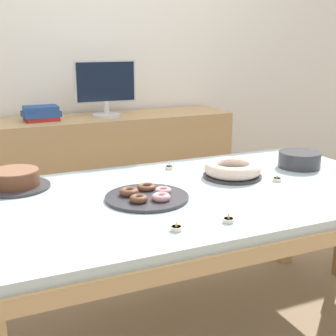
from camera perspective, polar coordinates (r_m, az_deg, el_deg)
ground_plane at (r=2.35m, az=3.20°, el=-19.80°), size 12.00×12.00×0.00m
wall_back at (r=3.51m, az=-9.57°, el=14.27°), size 8.00×0.10×2.60m
dining_table at (r=2.05m, az=3.47°, el=-4.73°), size 1.88×1.06×0.73m
sideboard at (r=3.35m, az=-7.60°, el=-0.92°), size 1.80×0.44×0.85m
computer_monitor at (r=3.24m, az=-7.60°, el=9.58°), size 0.42×0.20×0.38m
book_stack at (r=3.16m, az=-15.22°, el=6.44°), size 0.24×0.18×0.10m
cake_chocolate_round at (r=2.14m, az=-18.14°, el=-1.41°), size 0.30×0.30×0.08m
cake_golden_bundt at (r=2.22m, az=7.87°, el=-0.19°), size 0.28×0.28×0.07m
pastry_platter at (r=1.91m, az=-2.62°, el=-3.44°), size 0.34×0.34×0.04m
plate_stack at (r=2.47m, az=15.72°, el=1.00°), size 0.21×0.21×0.08m
tealight_right_edge at (r=1.60m, az=1.01°, el=-7.31°), size 0.04×0.04×0.04m
tealight_left_edge at (r=2.20m, az=13.13°, el=-1.34°), size 0.04×0.04×0.04m
tealight_centre at (r=1.68m, az=7.39°, el=-6.28°), size 0.04×0.04×0.04m
tealight_near_cakes at (r=2.35m, az=0.14°, el=0.10°), size 0.04×0.04×0.04m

